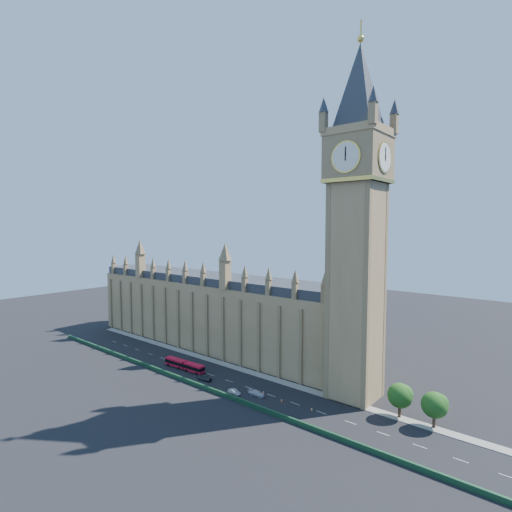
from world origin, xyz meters
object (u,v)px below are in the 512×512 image
Objects in this scene: red_bus at (184,365)px; car_white at (257,393)px; car_silver at (234,392)px; car_grey at (205,378)px.

car_white is (30.99, -0.49, -0.74)m from red_bus.
car_silver is at bearing -10.94° from red_bus.
car_white is at bearing -91.55° from car_grey.
red_bus is at bearing 74.16° from car_grey.
car_silver is at bearing 116.20° from car_white.
red_bus is 3.32× the size of car_white.
red_bus is 12.03m from car_grey.
car_silver is at bearing -102.76° from car_grey.
car_silver is 0.81× the size of car_white.
car_white is at bearing -3.78° from red_bus.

